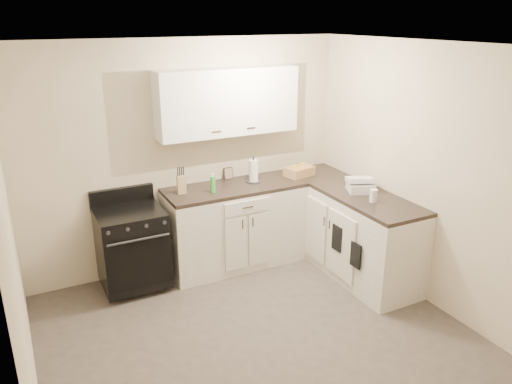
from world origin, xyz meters
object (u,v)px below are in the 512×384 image
paper_towel (253,171)px  countertop_grill (361,187)px  stove (132,248)px  wicker_basket (299,171)px  knife_block (181,184)px

paper_towel → countertop_grill: bearing=-42.8°
stove → countertop_grill: countertop_grill is taller
wicker_basket → countertop_grill: 0.81m
wicker_basket → paper_towel: bearing=175.6°
knife_block → wicker_basket: size_ratio=0.61×
wicker_basket → countertop_grill: (0.29, -0.76, -0.00)m
countertop_grill → knife_block: bearing=178.6°
countertop_grill → paper_towel: bearing=161.0°
knife_block → paper_towel: 0.85m
stove → paper_towel: bearing=2.5°
knife_block → countertop_grill: 1.89m
knife_block → countertop_grill: (1.71, -0.80, -0.05)m
knife_block → countertop_grill: bearing=-17.6°
paper_towel → knife_block: bearing=179.9°
paper_towel → wicker_basket: size_ratio=0.78×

